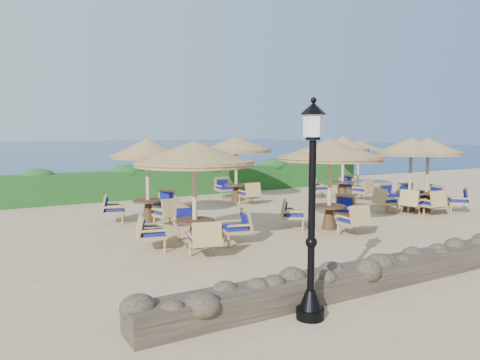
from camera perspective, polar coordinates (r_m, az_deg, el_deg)
ground at (r=15.64m, az=6.81°, el=-4.69°), size 120.00×120.00×0.00m
sea at (r=82.86m, az=-23.61°, el=3.50°), size 160.00×160.00×0.00m
hedge at (r=21.69m, az=-4.63°, el=-0.08°), size 18.00×0.90×1.20m
stone_wall at (r=11.37m, az=26.05°, el=-8.19°), size 15.00×0.65×0.44m
lamp_post at (r=7.18m, az=8.73°, el=-4.80°), size 0.44×0.44×3.31m
extra_parasol at (r=24.42m, az=14.28°, el=4.13°), size 2.30×2.30×2.41m
cafe_set_0 at (r=11.49m, az=-5.58°, el=0.84°), size 2.95×2.95×2.65m
cafe_set_1 at (r=13.88m, az=10.94°, el=2.10°), size 3.09×3.09×2.65m
cafe_set_2 at (r=17.87m, az=20.10°, el=2.00°), size 2.86×2.86×2.65m
cafe_set_3 at (r=15.04m, az=-11.22°, el=1.62°), size 2.71×2.64×2.65m
cafe_set_4 at (r=19.12m, az=-0.47°, el=3.43°), size 2.91×2.91×2.65m
cafe_set_5 at (r=20.64m, az=12.45°, el=2.71°), size 2.73×2.61×2.65m
cafe_set_6 at (r=18.00m, az=21.92°, el=2.05°), size 2.67×2.69×2.65m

